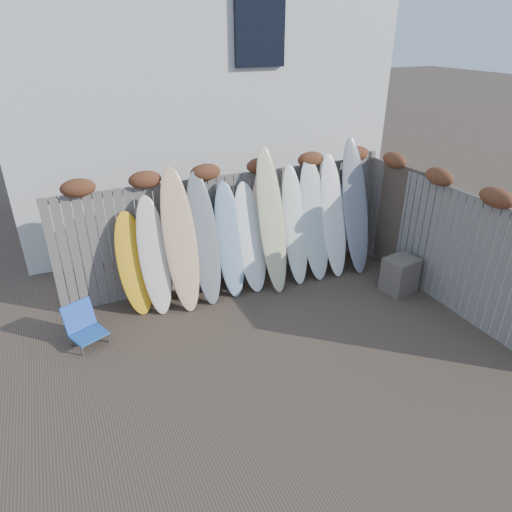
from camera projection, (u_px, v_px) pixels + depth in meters
name	position (u px, v px, depth m)	size (l,w,h in m)	color
ground	(289.00, 350.00, 6.71)	(80.00, 80.00, 0.00)	#493A2D
back_fence	(232.00, 219.00, 8.14)	(6.05, 0.28, 2.24)	slate
right_fence	(446.00, 239.00, 7.48)	(0.28, 4.40, 2.24)	slate
house	(184.00, 76.00, 10.74)	(8.50, 5.50, 6.33)	silver
beach_chair	(84.00, 325.00, 6.77)	(0.63, 0.64, 0.62)	#235AAF
wooden_crate	(400.00, 275.00, 8.09)	(0.54, 0.45, 0.63)	#6F5C53
lattice_panel	(406.00, 224.00, 8.34)	(0.06, 1.37, 2.05)	brown
surfboard_0	(134.00, 264.00, 7.36)	(0.53, 0.07, 1.73)	yellow
surfboard_1	(154.00, 256.00, 7.35)	(0.49, 0.07, 1.97)	beige
surfboard_2	(180.00, 241.00, 7.39)	(0.54, 0.07, 2.40)	#F8C98A
surfboard_3	(204.00, 239.00, 7.59)	(0.49, 0.07, 2.26)	slate
surfboard_4	(230.00, 240.00, 7.83)	(0.48, 0.07, 2.02)	#8AA6C1
surfboard_5	(250.00, 238.00, 7.98)	(0.54, 0.07, 1.97)	white
surfboard_6	(272.00, 221.00, 7.91)	(0.48, 0.07, 2.57)	beige
surfboard_7	(295.00, 226.00, 8.21)	(0.46, 0.07, 2.18)	white
surfboard_8	(314.00, 220.00, 8.34)	(0.55, 0.07, 2.26)	silver
surfboard_9	(333.00, 216.00, 8.46)	(0.49, 0.07, 2.30)	white
surfboard_10	(355.00, 207.00, 8.54)	(0.52, 0.07, 2.56)	gray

